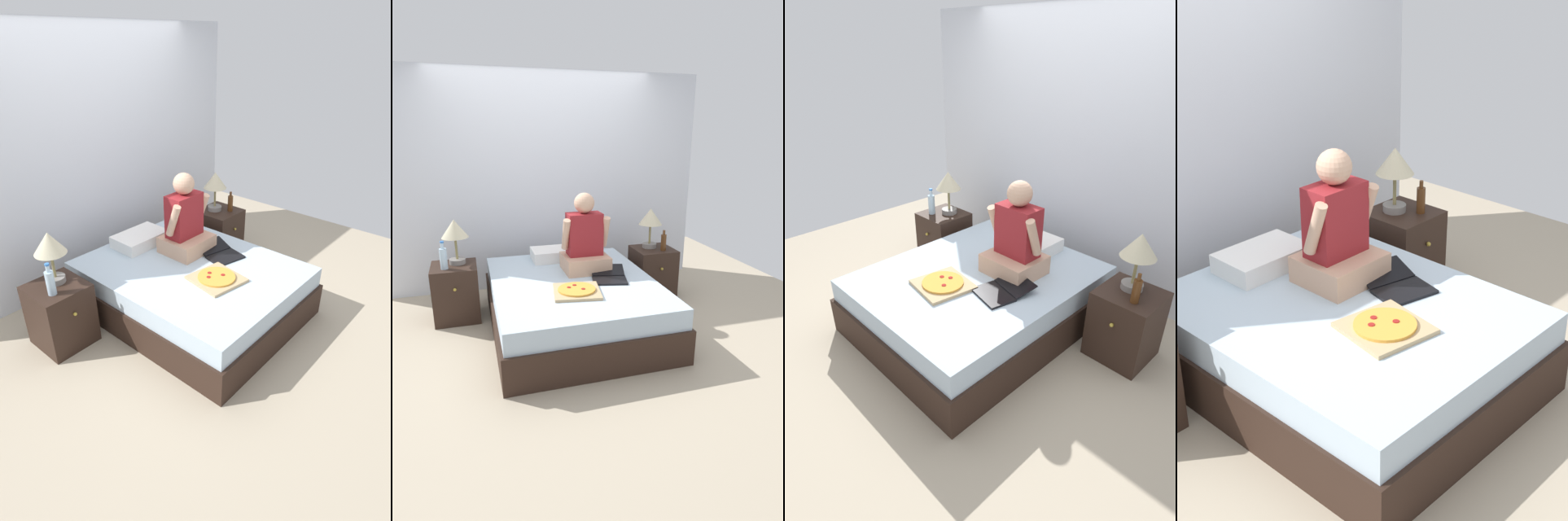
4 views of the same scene
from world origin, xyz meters
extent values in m
plane|color=tan|center=(0.00, 0.00, 0.00)|extent=(5.81, 5.81, 0.00)
cube|color=silver|center=(0.00, 1.33, 1.25)|extent=(3.81, 0.12, 2.50)
cube|color=black|center=(0.00, 0.00, 0.15)|extent=(1.54, 1.93, 0.31)
cube|color=silver|center=(0.00, 0.00, 0.40)|extent=(1.49, 1.87, 0.18)
cube|color=black|center=(-1.08, 0.53, 0.28)|extent=(0.44, 0.44, 0.57)
sphere|color=gold|center=(-1.08, 0.29, 0.40)|extent=(0.03, 0.03, 0.03)
cylinder|color=gray|center=(-1.04, 0.58, 0.59)|extent=(0.16, 0.16, 0.05)
cylinder|color=olive|center=(-1.04, 0.58, 0.73)|extent=(0.02, 0.02, 0.22)
cone|color=beige|center=(-1.04, 0.58, 0.93)|extent=(0.26, 0.26, 0.18)
cylinder|color=silver|center=(-1.16, 0.44, 0.67)|extent=(0.07, 0.07, 0.20)
cylinder|color=silver|center=(-1.16, 0.44, 0.80)|extent=(0.03, 0.03, 0.06)
cylinder|color=blue|center=(-1.16, 0.44, 0.84)|extent=(0.04, 0.04, 0.02)
cube|color=black|center=(1.08, 0.53, 0.28)|extent=(0.44, 0.44, 0.57)
sphere|color=gold|center=(1.08, 0.29, 0.40)|extent=(0.03, 0.03, 0.03)
cylinder|color=gray|center=(1.05, 0.58, 0.59)|extent=(0.16, 0.16, 0.05)
cylinder|color=olive|center=(1.05, 0.58, 0.73)|extent=(0.02, 0.02, 0.22)
cone|color=beige|center=(1.05, 0.58, 0.93)|extent=(0.26, 0.26, 0.18)
cylinder|color=#512D14|center=(1.15, 0.43, 0.66)|extent=(0.06, 0.06, 0.18)
cylinder|color=#512D14|center=(1.15, 0.43, 0.77)|extent=(0.03, 0.03, 0.05)
cube|color=white|center=(-0.01, 0.69, 0.55)|extent=(0.52, 0.34, 0.12)
cube|color=tan|center=(0.19, 0.23, 0.57)|extent=(0.44, 0.40, 0.16)
cube|color=maroon|center=(0.19, 0.26, 0.86)|extent=(0.34, 0.20, 0.42)
sphere|color=tan|center=(0.19, 0.26, 1.17)|extent=(0.20, 0.20, 0.20)
cylinder|color=tan|center=(-0.01, 0.21, 0.88)|extent=(0.07, 0.18, 0.32)
cylinder|color=tan|center=(0.39, 0.21, 0.88)|extent=(0.07, 0.18, 0.32)
cube|color=black|center=(0.32, -0.15, 0.50)|extent=(0.36, 0.29, 0.02)
cube|color=black|center=(0.37, 0.05, 0.54)|extent=(0.35, 0.26, 0.06)
cube|color=tan|center=(-0.05, -0.33, 0.50)|extent=(0.46, 0.46, 0.02)
cylinder|color=gold|center=(-0.05, -0.33, 0.52)|extent=(0.33, 0.33, 0.02)
cylinder|color=maroon|center=(-0.11, -0.29, 0.53)|extent=(0.04, 0.04, 0.00)
cylinder|color=maroon|center=(0.00, -0.36, 0.53)|extent=(0.04, 0.04, 0.00)
cylinder|color=maroon|center=(-0.05, -0.25, 0.53)|extent=(0.04, 0.04, 0.00)
camera|label=1|loc=(-2.44, -2.17, 2.36)|focal=28.00mm
camera|label=2|loc=(-0.89, -3.52, 1.83)|focal=28.00mm
camera|label=3|loc=(2.11, -2.02, 2.20)|focal=28.00mm
camera|label=4|loc=(-2.42, -2.45, 2.44)|focal=50.00mm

